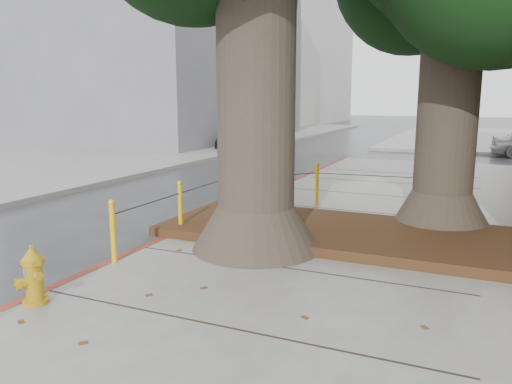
# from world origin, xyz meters

# --- Properties ---
(ground) EXTENTS (140.00, 140.00, 0.00)m
(ground) POSITION_xyz_m (0.00, 0.00, 0.00)
(ground) COLOR #28282B
(ground) RESTS_ON ground
(sidewalk_opposite) EXTENTS (14.00, 60.00, 0.15)m
(sidewalk_opposite) POSITION_xyz_m (-14.00, 10.00, 0.07)
(sidewalk_opposite) COLOR slate
(sidewalk_opposite) RESTS_ON ground
(curb_red) EXTENTS (0.14, 26.00, 0.16)m
(curb_red) POSITION_xyz_m (-2.00, 2.50, 0.07)
(curb_red) COLOR maroon
(curb_red) RESTS_ON ground
(planter_bed) EXTENTS (6.40, 2.60, 0.16)m
(planter_bed) POSITION_xyz_m (0.90, 3.90, 0.23)
(planter_bed) COLOR black
(planter_bed) RESTS_ON sidewalk_main
(building_far_grey) EXTENTS (12.00, 16.00, 12.00)m
(building_far_grey) POSITION_xyz_m (-15.00, 22.00, 6.00)
(building_far_grey) COLOR slate
(building_far_grey) RESTS_ON ground
(building_far_white) EXTENTS (12.00, 18.00, 15.00)m
(building_far_white) POSITION_xyz_m (-17.00, 45.00, 7.50)
(building_far_white) COLOR silver
(building_far_white) RESTS_ON ground
(bollard_ring) EXTENTS (3.79, 5.39, 0.95)m
(bollard_ring) POSITION_xyz_m (-0.87, 4.38, 0.66)
(bollard_ring) COLOR #F7B50D
(bollard_ring) RESTS_ON sidewalk_main
(fire_hydrant) EXTENTS (0.39, 0.39, 0.70)m
(fire_hydrant) POSITION_xyz_m (-1.78, -0.35, 0.49)
(fire_hydrant) COLOR #C09013
(fire_hydrant) RESTS_ON sidewalk_main
(car_dark) EXTENTS (1.68, 3.81, 1.09)m
(car_dark) POSITION_xyz_m (-7.95, 18.12, 0.54)
(car_dark) COLOR black
(car_dark) RESTS_ON ground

